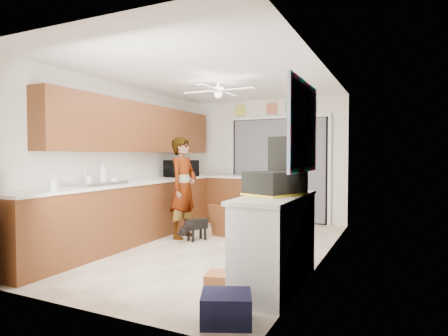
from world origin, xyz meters
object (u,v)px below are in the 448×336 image
(cup, at_px, (113,181))
(man, at_px, (183,188))
(suitcase, at_px, (275,183))
(navy_crate, at_px, (226,308))
(cardboard_box, at_px, (225,285))
(paper_towel_roll, at_px, (3,181))
(dog, at_px, (197,229))
(microwave, at_px, (181,169))
(soap_bottle, at_px, (103,172))

(cup, height_order, man, man)
(suitcase, height_order, navy_crate, suitcase)
(cardboard_box, height_order, navy_crate, navy_crate)
(cardboard_box, relative_size, navy_crate, 0.89)
(cup, distance_m, paper_towel_roll, 1.51)
(cardboard_box, distance_m, navy_crate, 0.57)
(suitcase, relative_size, dog, 1.18)
(paper_towel_roll, height_order, suitcase, paper_towel_roll)
(navy_crate, distance_m, dog, 2.96)
(suitcase, bearing_deg, cardboard_box, -98.17)
(navy_crate, bearing_deg, cardboard_box, 116.04)
(suitcase, relative_size, man, 0.34)
(microwave, height_order, paper_towel_roll, microwave)
(cardboard_box, bearing_deg, navy_crate, -63.96)
(navy_crate, xyz_separation_m, dog, (-1.66, 2.45, 0.07))
(soap_bottle, height_order, paper_towel_roll, soap_bottle)
(microwave, xyz_separation_m, soap_bottle, (-0.17, -1.87, 0.01))
(microwave, bearing_deg, navy_crate, -131.50)
(suitcase, xyz_separation_m, navy_crate, (-0.07, -1.05, -0.94))
(cardboard_box, height_order, dog, dog)
(man, bearing_deg, paper_towel_roll, 166.41)
(soap_bottle, bearing_deg, suitcase, -8.25)
(navy_crate, bearing_deg, cup, 149.41)
(cup, xyz_separation_m, dog, (0.80, 1.00, -0.79))
(soap_bottle, bearing_deg, microwave, 84.71)
(man, bearing_deg, navy_crate, -141.02)
(cup, bearing_deg, soap_bottle, -179.02)
(cardboard_box, bearing_deg, suitcase, 59.35)
(cardboard_box, height_order, man, man)
(paper_towel_roll, xyz_separation_m, dog, (0.99, 2.50, -0.89))
(suitcase, height_order, cardboard_box, suitcase)
(paper_towel_roll, bearing_deg, soap_bottle, 89.86)
(dog, bearing_deg, soap_bottle, -110.51)
(paper_towel_roll, height_order, man, man)
(microwave, distance_m, dog, 1.50)
(paper_towel_roll, bearing_deg, microwave, 86.99)
(soap_bottle, relative_size, suitcase, 0.59)
(cup, bearing_deg, microwave, 90.69)
(cup, height_order, dog, cup)
(soap_bottle, xyz_separation_m, paper_towel_roll, (-0.00, -1.50, -0.03))
(microwave, distance_m, suitcase, 3.40)
(soap_bottle, distance_m, navy_crate, 3.17)
(microwave, relative_size, cardboard_box, 1.60)
(suitcase, relative_size, navy_crate, 1.41)
(navy_crate, distance_m, man, 3.28)
(paper_towel_roll, height_order, cardboard_box, paper_towel_roll)
(microwave, bearing_deg, cardboard_box, -129.81)
(cup, xyz_separation_m, paper_towel_roll, (-0.20, -1.50, 0.09))
(cup, height_order, navy_crate, cup)
(paper_towel_roll, bearing_deg, cardboard_box, 13.17)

